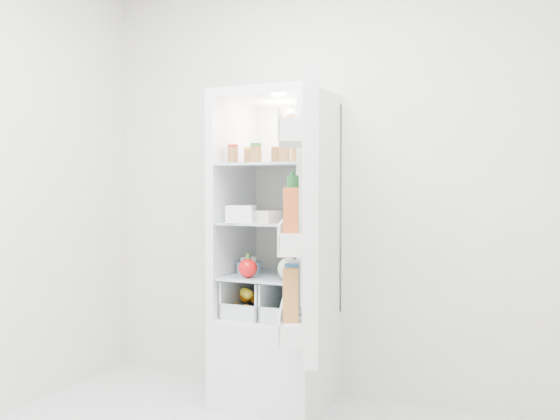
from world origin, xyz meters
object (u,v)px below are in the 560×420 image
at_px(red_cabbage, 295,261).
at_px(mushroom_bowl, 249,267).
at_px(refrigerator, 279,287).
at_px(fridge_door, 305,221).

relative_size(red_cabbage, mushroom_bowl, 1.11).
distance_m(refrigerator, red_cabbage, 0.21).
bearing_deg(fridge_door, refrigerator, 12.29).
distance_m(mushroom_bowl, fridge_door, 0.85).
bearing_deg(mushroom_bowl, red_cabbage, 3.44).
relative_size(refrigerator, fridge_door, 1.38).
bearing_deg(fridge_door, mushroom_bowl, 24.98).
relative_size(red_cabbage, fridge_door, 0.12).
bearing_deg(refrigerator, red_cabbage, -22.21).
bearing_deg(red_cabbage, mushroom_bowl, -176.56).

